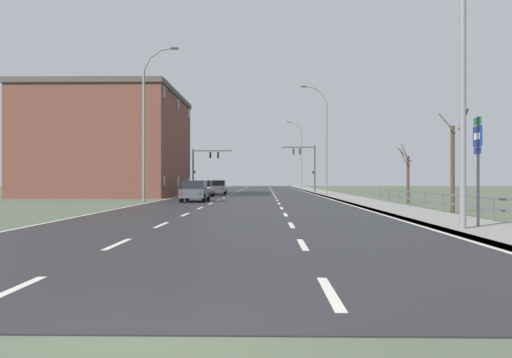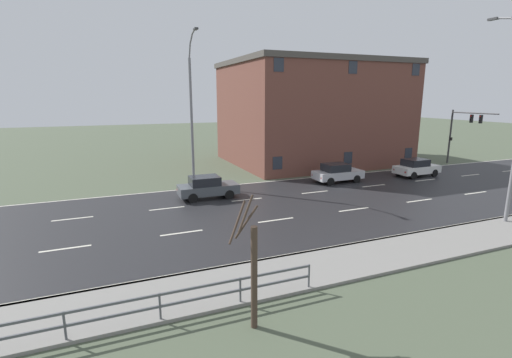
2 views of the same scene
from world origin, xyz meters
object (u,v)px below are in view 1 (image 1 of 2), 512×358
Objects in this scene: traffic_signal_right at (307,160)px; brick_building at (111,144)px; car_distant at (203,188)px; street_lamp_foreground at (458,65)px; traffic_signal_left at (203,162)px; car_mid_centre at (218,187)px; street_lamp_midground at (325,142)px; street_lamp_left_bank at (146,126)px; street_lamp_distant at (300,156)px; highway_sign at (478,157)px; car_far_right at (195,191)px.

traffic_signal_right is 0.36× the size of brick_building.
car_distant is at bearing -17.78° from brick_building.
brick_building is (-21.96, 35.77, 0.02)m from street_lamp_foreground.
brick_building is at bearing 161.92° from car_distant.
traffic_signal_right reaches higher than traffic_signal_left.
street_lamp_foreground is 50.50m from traffic_signal_right.
car_mid_centre is at bearing 84.73° from car_distant.
street_lamp_midground is at bearing -43.66° from traffic_signal_left.
traffic_signal_left is (-14.05, 13.41, -1.59)m from street_lamp_midground.
street_lamp_left_bank is 2.79× the size of car_distant.
street_lamp_distant reaches higher than street_lamp_left_bank.
highway_sign is 34.39m from car_distant.
highway_sign is at bearing -68.12° from car_distant.
street_lamp_left_bank reaches higher than car_mid_centre.
street_lamp_left_bank is 12.62m from car_distant.
car_mid_centre is at bearing -110.41° from street_lamp_distant.
traffic_signal_right is (14.31, 29.22, -1.41)m from street_lamp_left_bank.
car_distant is (-0.77, 11.23, 0.00)m from car_far_right.
street_lamp_midground is 13.20m from car_distant.
brick_building reaches higher than traffic_signal_left.
street_lamp_midground reaches higher than car_mid_centre.
street_lamp_foreground reaches higher than highway_sign.
traffic_signal_right is at bearing -91.60° from street_lamp_distant.
street_lamp_distant is 2.84× the size of car_distant.
car_far_right is 0.24× the size of brick_building.
car_distant is at bearing -166.59° from street_lamp_midground.
street_lamp_midground is 35.45m from street_lamp_distant.
street_lamp_midground is 0.98× the size of street_lamp_left_bank.
street_lamp_distant reaches higher than traffic_signal_right.
street_lamp_foreground is at bearing -70.03° from car_distant.
brick_building is at bearing 123.19° from highway_sign.
street_lamp_distant is at bearing 90.77° from highway_sign.
car_far_right is 19.08m from car_mid_centre.
traffic_signal_left is at bearing -173.14° from traffic_signal_right.
traffic_signal_right is at bearing 6.86° from traffic_signal_left.
street_lamp_left_bank is 20.07m from car_mid_centre.
highway_sign is at bearing -89.23° from street_lamp_distant.
car_far_right is at bearing 1.43° from street_lamp_left_bank.
street_lamp_foreground is 0.92× the size of street_lamp_distant.
brick_building is at bearing -158.45° from car_mid_centre.
street_lamp_distant is (0.01, 35.45, 0.22)m from street_lamp_midground.
street_lamp_foreground is 70.90m from street_lamp_distant.
car_distant is (-12.01, -2.86, -4.67)m from street_lamp_midground.
traffic_signal_left is at bearing 96.87° from car_distant.
street_lamp_foreground is 35.02m from car_distant.
street_lamp_distant is 1.89× the size of traffic_signal_right.
traffic_signal_left is at bearing 88.31° from street_lamp_left_bank.
street_lamp_left_bank is 1.86× the size of traffic_signal_right.
traffic_signal_right is at bearing 57.10° from car_distant.
traffic_signal_left is at bearing 96.47° from car_far_right.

